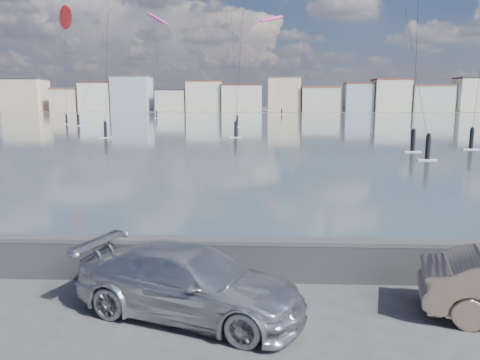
% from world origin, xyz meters
% --- Properties ---
extents(ground, '(700.00, 700.00, 0.00)m').
position_xyz_m(ground, '(0.00, 0.00, 0.00)').
color(ground, '#333335').
rests_on(ground, ground).
extents(bay_water, '(500.00, 177.00, 0.00)m').
position_xyz_m(bay_water, '(0.00, 91.50, 0.01)').
color(bay_water, '#384B54').
rests_on(bay_water, ground).
extents(far_shore_strip, '(500.00, 60.00, 0.00)m').
position_xyz_m(far_shore_strip, '(0.00, 200.00, 0.01)').
color(far_shore_strip, '#4C473D').
rests_on(far_shore_strip, ground).
extents(seawall, '(400.00, 0.36, 1.08)m').
position_xyz_m(seawall, '(0.00, 2.70, 0.58)').
color(seawall, '#28282B').
rests_on(seawall, ground).
extents(far_buildings, '(240.79, 13.26, 14.60)m').
position_xyz_m(far_buildings, '(1.31, 186.00, 6.03)').
color(far_buildings, '#B7C6BC').
rests_on(far_buildings, ground).
extents(car_silver, '(5.04, 3.37, 1.36)m').
position_xyz_m(car_silver, '(0.14, 0.85, 0.68)').
color(car_silver, '#B8BBC1').
rests_on(car_silver, ground).
extents(kitesurfer_7, '(10.30, 14.50, 33.17)m').
position_xyz_m(kitesurfer_7, '(4.93, 153.19, 30.83)').
color(kitesurfer_7, '#E5338C').
rests_on(kitesurfer_7, ground).
extents(kitesurfer_14, '(6.77, 14.98, 22.89)m').
position_xyz_m(kitesurfer_14, '(-37.46, 87.75, 20.37)').
color(kitesurfer_14, red).
rests_on(kitesurfer_14, ground).
extents(kitesurfer_16, '(6.52, 18.54, 27.93)m').
position_xyz_m(kitesurfer_16, '(-26.31, 122.79, 25.64)').
color(kitesurfer_16, '#E5338C').
rests_on(kitesurfer_16, ground).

